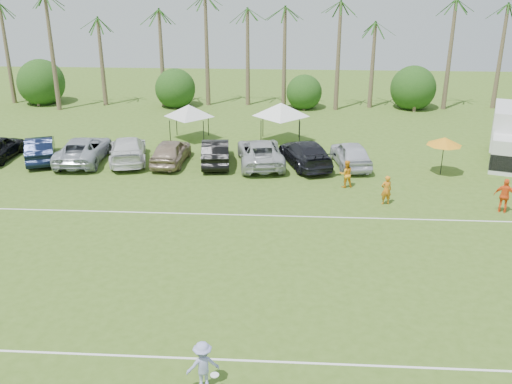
{
  "coord_description": "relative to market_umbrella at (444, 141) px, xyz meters",
  "views": [
    {
      "loc": [
        4.82,
        -13.65,
        12.37
      ],
      "look_at": [
        3.13,
        13.35,
        1.6
      ],
      "focal_mm": 40.0,
      "sensor_mm": 36.0,
      "label": 1
    }
  ],
  "objects": [
    {
      "name": "bush_tree_2",
      "position": [
        -8.41,
        17.9,
        -0.4
      ],
      "size": [
        4.0,
        4.0,
        4.0
      ],
      "color": "brown",
      "rests_on": "ground"
    },
    {
      "name": "parked_car_4",
      "position": [
        -17.53,
        1.1,
        -1.36
      ],
      "size": [
        2.2,
        4.99,
        1.67
      ],
      "primitive_type": "imported",
      "rotation": [
        0.0,
        0.0,
        3.09
      ],
      "color": "gray",
      "rests_on": "ground"
    },
    {
      "name": "frisbee_player",
      "position": [
        -12.14,
        -20.41,
        -1.39
      ],
      "size": [
        1.19,
        0.91,
        1.62
      ],
      "rotation": [
        0.0,
        0.0,
        3.47
      ],
      "color": "#979AD6",
      "rests_on": "ground"
    },
    {
      "name": "palm_tree_6",
      "position": [
        -10.41,
        16.9,
        7.01
      ],
      "size": [
        2.4,
        2.4,
        10.9
      ],
      "color": "brown",
      "rests_on": "ground"
    },
    {
      "name": "palm_tree_10",
      "position": [
        8.59,
        16.9,
        7.01
      ],
      "size": [
        2.4,
        2.4,
        10.9
      ],
      "color": "brown",
      "rests_on": "ground"
    },
    {
      "name": "bush_tree_1",
      "position": [
        -20.41,
        17.9,
        -0.4
      ],
      "size": [
        4.0,
        4.0,
        4.0
      ],
      "color": "brown",
      "rests_on": "ground"
    },
    {
      "name": "canopy_tent_right",
      "position": [
        -10.33,
        6.54,
        0.79
      ],
      "size": [
        4.31,
        4.31,
        3.49
      ],
      "color": "black",
      "rests_on": "ground"
    },
    {
      "name": "palm_tree_1",
      "position": [
        -31.41,
        16.9,
        6.15
      ],
      "size": [
        2.4,
        2.4,
        9.9
      ],
      "color": "brown",
      "rests_on": "ground"
    },
    {
      "name": "parked_car_7",
      "position": [
        -8.57,
        1.29,
        -1.36
      ],
      "size": [
        4.02,
        6.2,
        1.67
      ],
      "primitive_type": "imported",
      "rotation": [
        0.0,
        0.0,
        3.46
      ],
      "color": "black",
      "rests_on": "ground"
    },
    {
      "name": "parked_car_8",
      "position": [
        -5.59,
        1.33,
        -1.36
      ],
      "size": [
        2.71,
        5.15,
        1.67
      ],
      "primitive_type": "imported",
      "rotation": [
        0.0,
        0.0,
        3.3
      ],
      "color": "silver",
      "rests_on": "ground"
    },
    {
      "name": "sideline_player_b",
      "position": [
        -6.22,
        -2.59,
        -1.36
      ],
      "size": [
        0.91,
        0.77,
        1.67
      ],
      "primitive_type": "imported",
      "rotation": [
        0.0,
        0.0,
        3.33
      ],
      "color": "orange",
      "rests_on": "ground"
    },
    {
      "name": "field_lines",
      "position": [
        -14.41,
        -13.1,
        -2.19
      ],
      "size": [
        80.0,
        12.1,
        0.01
      ],
      "color": "white",
      "rests_on": "ground"
    },
    {
      "name": "parked_car_3",
      "position": [
        -20.51,
        1.37,
        -1.36
      ],
      "size": [
        3.66,
        6.15,
        1.67
      ],
      "primitive_type": "imported",
      "rotation": [
        0.0,
        0.0,
        3.38
      ],
      "color": "silver",
      "rests_on": "ground"
    },
    {
      "name": "parked_car_1",
      "position": [
        -26.49,
        1.17,
        -1.36
      ],
      "size": [
        3.53,
        5.37,
        1.67
      ],
      "primitive_type": "imported",
      "rotation": [
        0.0,
        0.0,
        3.52
      ],
      "color": "black",
      "rests_on": "ground"
    },
    {
      "name": "bush_tree_3",
      "position": [
        1.59,
        17.9,
        -0.4
      ],
      "size": [
        4.0,
        4.0,
        4.0
      ],
      "color": "brown",
      "rests_on": "ground"
    },
    {
      "name": "palm_tree_9",
      "position": [
        3.59,
        16.9,
        6.15
      ],
      "size": [
        2.4,
        2.4,
        9.9
      ],
      "color": "brown",
      "rests_on": "ground"
    },
    {
      "name": "palm_tree_2",
      "position": [
        -26.41,
        16.9,
        7.01
      ],
      "size": [
        2.4,
        2.4,
        10.9
      ],
      "color": "brown",
      "rests_on": "ground"
    },
    {
      "name": "palm_tree_8",
      "position": [
        -1.41,
        16.9,
        5.28
      ],
      "size": [
        2.4,
        2.4,
        8.9
      ],
      "color": "brown",
      "rests_on": "ground"
    },
    {
      "name": "parked_car_6",
      "position": [
        -11.56,
        1.29,
        -1.36
      ],
      "size": [
        3.65,
        6.37,
        1.67
      ],
      "primitive_type": "imported",
      "rotation": [
        0.0,
        0.0,
        3.29
      ],
      "color": "#B0B2B5",
      "rests_on": "ground"
    },
    {
      "name": "parked_car_5",
      "position": [
        -14.54,
        1.28,
        -1.36
      ],
      "size": [
        2.34,
        5.24,
        1.67
      ],
      "primitive_type": "imported",
      "rotation": [
        0.0,
        0.0,
        3.26
      ],
      "color": "black",
      "rests_on": "ground"
    },
    {
      "name": "palm_tree_4",
      "position": [
        -18.41,
        16.9,
        5.28
      ],
      "size": [
        2.4,
        2.4,
        8.9
      ],
      "color": "brown",
      "rests_on": "ground"
    },
    {
      "name": "parked_car_2",
      "position": [
        -23.5,
        1.17,
        -1.36
      ],
      "size": [
        3.12,
        6.17,
        1.67
      ],
      "primitive_type": "imported",
      "rotation": [
        0.0,
        0.0,
        3.2
      ],
      "color": "#A0A6B0",
      "rests_on": "ground"
    },
    {
      "name": "palm_tree_5",
      "position": [
        -14.41,
        16.9,
        6.15
      ],
      "size": [
        2.4,
        2.4,
        9.9
      ],
      "color": "brown",
      "rests_on": "ground"
    },
    {
      "name": "market_umbrella",
      "position": [
        0.0,
        0.0,
        0.0
      ],
      "size": [
        2.2,
        2.2,
        2.45
      ],
      "color": "black",
      "rests_on": "ground"
    },
    {
      "name": "bush_tree_0",
      "position": [
        -33.41,
        17.9,
        -0.4
      ],
      "size": [
        4.0,
        4.0,
        4.0
      ],
      "color": "brown",
      "rests_on": "ground"
    },
    {
      "name": "sideline_player_a",
      "position": [
        -4.23,
        -5.09,
        -1.37
      ],
      "size": [
        0.68,
        0.52,
        1.67
      ],
      "primitive_type": "imported",
      "rotation": [
        0.0,
        0.0,
        3.35
      ],
      "color": "orange",
      "rests_on": "ground"
    },
    {
      "name": "canopy_tent_left",
      "position": [
        -17.23,
        6.76,
        0.5
      ],
      "size": [
        3.89,
        3.89,
        3.15
      ],
      "color": "black",
      "rests_on": "ground"
    },
    {
      "name": "sideline_player_c",
      "position": [
        1.91,
        -5.84,
        -1.25
      ],
      "size": [
        1.2,
        0.82,
        1.9
      ],
      "primitive_type": "imported",
      "rotation": [
        0.0,
        0.0,
        2.78
      ],
      "color": "#FF5E1C",
      "rests_on": "ground"
    }
  ]
}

